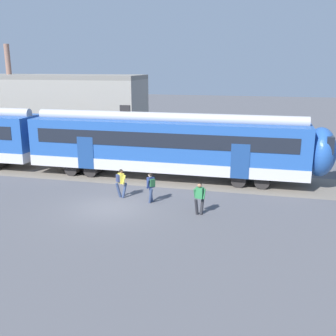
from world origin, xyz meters
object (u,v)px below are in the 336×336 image
object	(u,v)px
pedestrian_navy	(151,185)
pedestrian_green	(200,196)
pedestrian_yellow	(121,181)
commuter_train	(48,139)

from	to	relation	value
pedestrian_navy	pedestrian_green	bearing A→B (deg)	-21.28
pedestrian_yellow	pedestrian_navy	bearing A→B (deg)	-11.73
commuter_train	pedestrian_navy	xyz separation A→B (m)	(8.96, -4.93, -1.26)
pedestrian_yellow	pedestrian_navy	xyz separation A→B (m)	(1.87, -0.39, 0.00)
commuter_train	pedestrian_green	size ratio (longest dim) A/B	22.83
pedestrian_yellow	pedestrian_green	xyz separation A→B (m)	(4.71, -1.49, 0.00)
commuter_train	pedestrian_green	distance (m)	13.32
commuter_train	pedestrian_navy	size ratio (longest dim) A/B	22.83
commuter_train	pedestrian_navy	bearing A→B (deg)	-28.80
commuter_train	pedestrian_yellow	bearing A→B (deg)	-32.61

